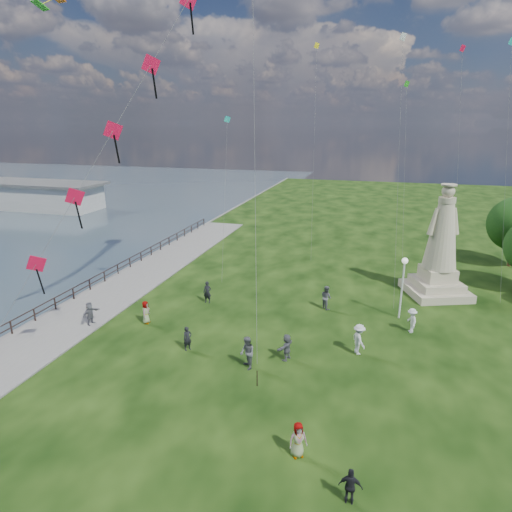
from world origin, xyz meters
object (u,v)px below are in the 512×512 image
(person_1, at_px, (247,353))
(person_8, at_px, (412,320))
(statue, at_px, (440,255))
(person_2, at_px, (359,339))
(person_5, at_px, (90,315))
(person_6, at_px, (207,292))
(person_0, at_px, (188,339))
(person_11, at_px, (287,347))
(person_3, at_px, (350,486))
(person_10, at_px, (146,312))
(lamppost, at_px, (403,275))
(pier_pavilion, at_px, (20,194))
(person_4, at_px, (298,440))
(person_7, at_px, (326,297))

(person_1, relative_size, person_8, 1.15)
(statue, bearing_deg, person_8, -128.08)
(person_2, xyz_separation_m, person_5, (-17.64, -1.21, -0.15))
(person_1, relative_size, person_6, 1.12)
(person_0, distance_m, person_11, 6.00)
(person_3, relative_size, person_10, 0.91)
(lamppost, bearing_deg, person_2, -113.31)
(person_10, bearing_deg, person_0, -128.48)
(person_2, distance_m, person_3, 10.85)
(person_0, bearing_deg, statue, -10.49)
(pier_pavilion, bearing_deg, statue, -20.10)
(person_5, height_order, person_10, person_10)
(statue, xyz_separation_m, person_0, (-15.34, -13.59, -2.57))
(person_10, height_order, person_11, person_10)
(person_1, xyz_separation_m, person_2, (5.88, 3.36, -0.01))
(person_8, bearing_deg, person_10, -95.23)
(person_3, distance_m, person_4, 2.84)
(person_3, bearing_deg, lamppost, -97.70)
(person_0, height_order, person_3, person_0)
(person_2, height_order, person_11, person_2)
(person_1, bearing_deg, lamppost, 103.42)
(person_0, distance_m, person_1, 4.16)
(person_2, relative_size, person_11, 1.18)
(statue, distance_m, person_2, 12.65)
(statue, xyz_separation_m, person_3, (-5.11, -22.02, -2.60))
(person_2, xyz_separation_m, person_10, (-14.22, 0.15, -0.14))
(person_6, relative_size, person_7, 0.95)
(person_1, xyz_separation_m, person_8, (9.04, 7.12, -0.12))
(person_8, bearing_deg, person_7, -127.87)
(statue, relative_size, lamppost, 1.99)
(person_1, bearing_deg, person_4, 0.38)
(person_0, height_order, person_10, person_10)
(lamppost, relative_size, person_0, 2.93)
(person_1, xyz_separation_m, person_4, (3.95, -5.74, -0.17))
(person_7, bearing_deg, person_10, 73.17)
(person_10, bearing_deg, lamppost, -78.89)
(person_0, relative_size, person_7, 0.85)
(lamppost, distance_m, person_4, 15.74)
(lamppost, height_order, person_1, lamppost)
(pier_pavilion, height_order, person_5, pier_pavilion)
(person_1, relative_size, person_11, 1.19)
(statue, relative_size, person_2, 4.69)
(person_7, relative_size, person_10, 1.11)
(person_1, bearing_deg, person_8, 94.07)
(person_5, bearing_deg, person_6, -39.65)
(statue, distance_m, person_5, 26.30)
(pier_pavilion, distance_m, lamppost, 66.26)
(person_0, distance_m, person_7, 11.11)
(person_8, distance_m, person_11, 9.06)
(statue, height_order, person_1, statue)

